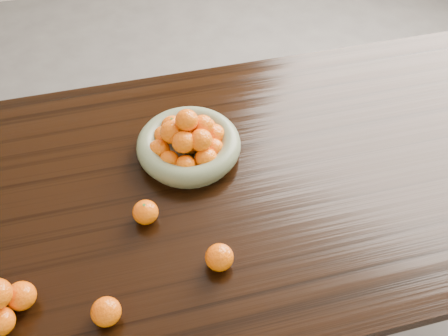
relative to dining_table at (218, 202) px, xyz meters
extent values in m
plane|color=#5C5957|center=(0.00, 0.00, -0.66)|extent=(5.00, 5.00, 0.00)
cube|color=black|center=(0.00, 0.00, 0.07)|extent=(2.00, 1.00, 0.04)
cube|color=black|center=(0.93, 0.43, -0.31)|extent=(0.08, 0.08, 0.71)
cylinder|color=#737C5B|center=(-0.06, 0.13, 0.10)|extent=(0.27, 0.27, 0.01)
torus|color=#737C5B|center=(-0.06, 0.13, 0.12)|extent=(0.30, 0.30, 0.06)
ellipsoid|color=orange|center=(0.02, 0.14, 0.13)|extent=(0.07, 0.07, 0.06)
ellipsoid|color=orange|center=(0.01, 0.18, 0.13)|extent=(0.06, 0.06, 0.05)
ellipsoid|color=orange|center=(-0.04, 0.21, 0.13)|extent=(0.06, 0.06, 0.06)
ellipsoid|color=orange|center=(-0.09, 0.20, 0.13)|extent=(0.07, 0.07, 0.06)
ellipsoid|color=orange|center=(-0.12, 0.17, 0.13)|extent=(0.06, 0.06, 0.06)
ellipsoid|color=orange|center=(-0.14, 0.12, 0.13)|extent=(0.06, 0.06, 0.06)
ellipsoid|color=orange|center=(-0.12, 0.08, 0.13)|extent=(0.06, 0.06, 0.05)
ellipsoid|color=orange|center=(-0.08, 0.05, 0.13)|extent=(0.06, 0.06, 0.05)
ellipsoid|color=orange|center=(-0.02, 0.06, 0.13)|extent=(0.07, 0.07, 0.06)
ellipsoid|color=orange|center=(0.01, 0.09, 0.13)|extent=(0.06, 0.06, 0.06)
ellipsoid|color=orange|center=(-0.05, 0.12, 0.13)|extent=(0.06, 0.06, 0.06)
ellipsoid|color=orange|center=(-0.01, 0.14, 0.18)|extent=(0.06, 0.06, 0.06)
ellipsoid|color=orange|center=(-0.05, 0.17, 0.18)|extent=(0.06, 0.06, 0.05)
ellipsoid|color=orange|center=(-0.10, 0.14, 0.18)|extent=(0.07, 0.07, 0.06)
ellipsoid|color=orange|center=(-0.07, 0.09, 0.18)|extent=(0.07, 0.07, 0.06)
ellipsoid|color=orange|center=(-0.03, 0.09, 0.17)|extent=(0.07, 0.07, 0.06)
ellipsoid|color=orange|center=(-0.05, 0.13, 0.22)|extent=(0.06, 0.06, 0.06)
ellipsoid|color=orange|center=(-0.51, -0.24, 0.12)|extent=(0.07, 0.07, 0.06)
ellipsoid|color=orange|center=(-0.21, -0.08, 0.12)|extent=(0.07, 0.07, 0.06)
ellipsoid|color=orange|center=(-0.33, -0.32, 0.12)|extent=(0.07, 0.07, 0.06)
ellipsoid|color=orange|center=(-0.06, -0.25, 0.12)|extent=(0.07, 0.07, 0.06)
camera|label=1|loc=(-0.20, -0.85, 1.16)|focal=40.00mm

